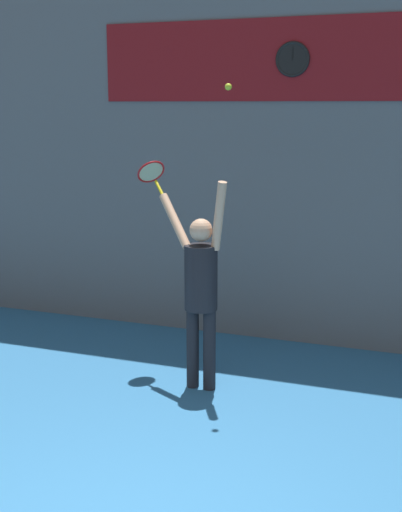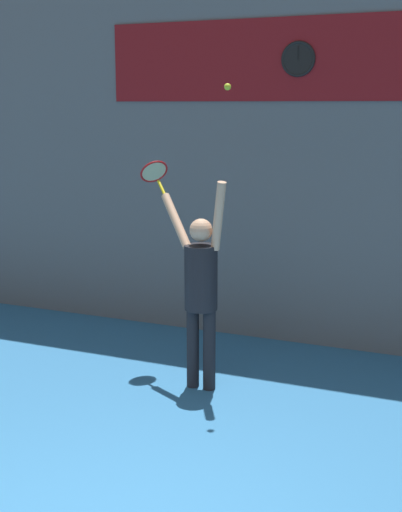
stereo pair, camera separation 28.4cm
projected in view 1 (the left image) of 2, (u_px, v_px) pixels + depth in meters
name	position (u px, v px, depth m)	size (l,w,h in m)	color
back_wall	(301.00, 140.00, 8.45)	(18.00, 0.10, 5.00)	slate
sponsor_banner	(302.00, 59.00, 8.20)	(5.05, 0.02, 0.95)	maroon
scoreboard_clock	(293.00, 59.00, 8.22)	(0.41, 0.04, 0.41)	black
tennis_player	(201.00, 284.00, 7.25)	(0.92, 0.55, 2.19)	black
tennis_racket	(152.00, 173.00, 7.75)	(0.43, 0.39, 0.38)	yellow
tennis_ball	(228.00, 87.00, 6.67)	(0.07, 0.07, 0.07)	#CCDB2D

